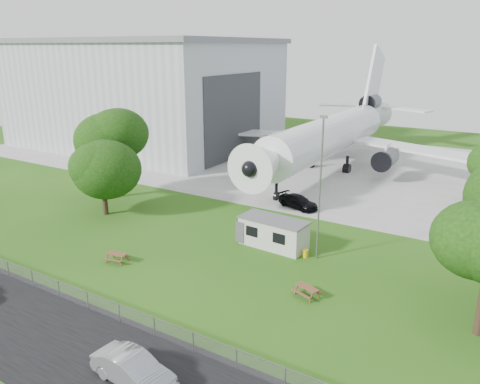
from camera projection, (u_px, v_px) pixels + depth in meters
The scene contains 14 objects.
ground at pixel (195, 263), 38.82m from camera, with size 160.00×160.00×0.00m, color #3B6F1C.
asphalt_strip at pixel (66, 344), 28.24m from camera, with size 120.00×8.00×0.02m, color black.
concrete_apron at pixel (348, 167), 69.73m from camera, with size 120.00×46.00×0.03m, color #B7B7B2.
hangar at pixel (145, 92), 84.28m from camera, with size 43.00×31.00×18.55m.
airliner at pixel (332, 133), 67.42m from camera, with size 46.36×47.73×17.69m.
site_cabin at pixel (274, 233), 41.74m from camera, with size 6.83×3.11×2.62m.
picnic_west at pixel (117, 262), 39.12m from camera, with size 1.80×1.50×0.76m, color brown, non-canonical shape.
picnic_east at pixel (307, 296), 33.70m from camera, with size 1.80×1.50×0.76m, color brown, non-canonical shape.
fence at pixel (109, 317), 31.09m from camera, with size 58.00×0.04×1.30m, color gray.
lamp_mast at pixel (320, 191), 37.98m from camera, with size 0.16×0.16×12.00m, color slate.
tree_west_big at pixel (112, 138), 53.88m from camera, with size 7.96×7.96×11.16m.
tree_west_small at pixel (102, 169), 48.75m from camera, with size 7.30×7.30×8.65m.
car_centre_sedan at pixel (133, 370), 24.78m from camera, with size 1.76×5.05×1.66m, color #A5A7AC.
car_apron_van at pixel (298, 202), 51.96m from camera, with size 1.99×4.88×1.42m, color black.
Camera 1 is at (21.66, -28.12, 17.21)m, focal length 35.00 mm.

